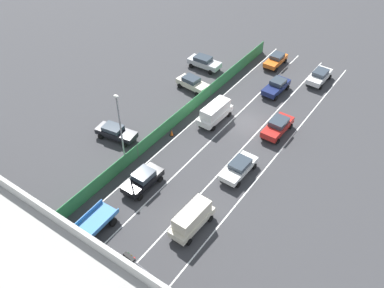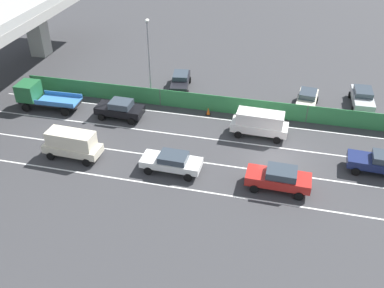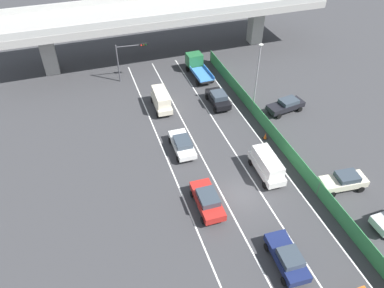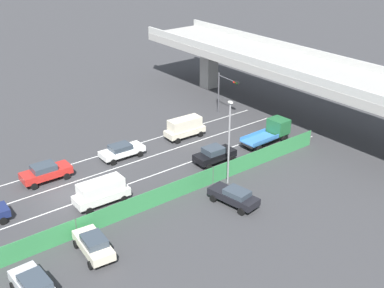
{
  "view_description": "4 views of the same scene",
  "coord_description": "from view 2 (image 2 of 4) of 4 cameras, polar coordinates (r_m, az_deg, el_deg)",
  "views": [
    {
      "loc": [
        -16.67,
        34.79,
        29.74
      ],
      "look_at": [
        2.47,
        7.54,
        0.93
      ],
      "focal_mm": 39.28,
      "sensor_mm": 36.0,
      "label": 1
    },
    {
      "loc": [
        -28.63,
        0.03,
        20.21
      ],
      "look_at": [
        -2.61,
        6.26,
        2.22
      ],
      "focal_mm": 40.3,
      "sensor_mm": 36.0,
      "label": 2
    },
    {
      "loc": [
        -11.67,
        -20.44,
        25.33
      ],
      "look_at": [
        -2.66,
        6.5,
        1.62
      ],
      "focal_mm": 34.62,
      "sensor_mm": 36.0,
      "label": 3
    },
    {
      "loc": [
        37.13,
        -14.87,
        22.95
      ],
      "look_at": [
        1.96,
        12.69,
        2.08
      ],
      "focal_mm": 46.53,
      "sensor_mm": 36.0,
      "label": 4
    }
  ],
  "objects": [
    {
      "name": "car_van_cream",
      "position": [
        35.3,
        -15.62,
        0.1
      ],
      "size": [
        2.08,
        4.67,
        2.3
      ],
      "color": "beige",
      "rests_on": "ground"
    },
    {
      "name": "traffic_cone",
      "position": [
        40.3,
        2.17,
        4.36
      ],
      "size": [
        0.47,
        0.47,
        0.74
      ],
      "color": "orange",
      "rests_on": "ground"
    },
    {
      "name": "ground_plane",
      "position": [
        35.05,
        11.03,
        -2.03
      ],
      "size": [
        300.0,
        300.0,
        0.0
      ],
      "primitive_type": "plane",
      "color": "#38383A"
    },
    {
      "name": "lane_line_mid_right",
      "position": [
        36.78,
        3.96,
        0.5
      ],
      "size": [
        0.14,
        45.39,
        0.01
      ],
      "primitive_type": "cube",
      "color": "silver",
      "rests_on": "ground"
    },
    {
      "name": "car_hatchback_white",
      "position": [
        32.77,
        -2.69,
        -2.33
      ],
      "size": [
        2.13,
        4.64,
        1.51
      ],
      "color": "silver",
      "rests_on": "ground"
    },
    {
      "name": "car_van_white",
      "position": [
        37.17,
        8.95,
        2.81
      ],
      "size": [
        2.15,
        4.87,
        2.24
      ],
      "color": "silver",
      "rests_on": "ground"
    },
    {
      "name": "parked_wagon_silver",
      "position": [
        44.6,
        21.63,
        5.79
      ],
      "size": [
        4.59,
        2.13,
        1.67
      ],
      "color": "#B2B5B7",
      "rests_on": "ground"
    },
    {
      "name": "flatbed_truck_blue",
      "position": [
        43.6,
        -19.66,
        6.08
      ],
      "size": [
        2.45,
        5.86,
        2.45
      ],
      "color": "black",
      "rests_on": "ground"
    },
    {
      "name": "parked_sedan_dark",
      "position": [
        44.88,
        -1.54,
        8.39
      ],
      "size": [
        4.76,
        2.48,
        1.56
      ],
      "color": "black",
      "rests_on": "ground"
    },
    {
      "name": "lane_line_left_edge",
      "position": [
        31.28,
        1.69,
        -6.35
      ],
      "size": [
        0.14,
        45.39,
        0.01
      ],
      "primitive_type": "cube",
      "color": "silver",
      "rests_on": "ground"
    },
    {
      "name": "car_sedan_black",
      "position": [
        40.03,
        -9.5,
        4.64
      ],
      "size": [
        2.14,
        4.38,
        1.73
      ],
      "color": "black",
      "rests_on": "ground"
    },
    {
      "name": "green_fence",
      "position": [
        40.38,
        5.2,
        5.12
      ],
      "size": [
        0.1,
        41.49,
        1.7
      ],
      "color": "#338447",
      "rests_on": "ground"
    },
    {
      "name": "car_sedan_navy",
      "position": [
        35.55,
        23.51,
        -2.22
      ],
      "size": [
        2.19,
        4.52,
        1.64
      ],
      "color": "navy",
      "rests_on": "ground"
    },
    {
      "name": "street_lamp",
      "position": [
        41.08,
        -5.72,
        11.79
      ],
      "size": [
        0.6,
        0.36,
        8.13
      ],
      "color": "gray",
      "rests_on": "ground"
    },
    {
      "name": "lane_line_mid_left",
      "position": [
        33.96,
        2.92,
        -2.65
      ],
      "size": [
        0.14,
        45.39,
        0.01
      ],
      "primitive_type": "cube",
      "color": "silver",
      "rests_on": "ground"
    },
    {
      "name": "lane_line_right_edge",
      "position": [
        39.71,
        4.85,
        3.19
      ],
      "size": [
        0.14,
        45.39,
        0.01
      ],
      "primitive_type": "cube",
      "color": "silver",
      "rests_on": "ground"
    },
    {
      "name": "car_sedan_red",
      "position": [
        31.63,
        11.43,
        -4.41
      ],
      "size": [
        2.14,
        4.67,
        1.72
      ],
      "color": "red",
      "rests_on": "ground"
    },
    {
      "name": "parked_sedan_cream",
      "position": [
        42.54,
        14.98,
        5.73
      ],
      "size": [
        4.42,
        2.3,
        1.66
      ],
      "color": "beige",
      "rests_on": "ground"
    }
  ]
}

